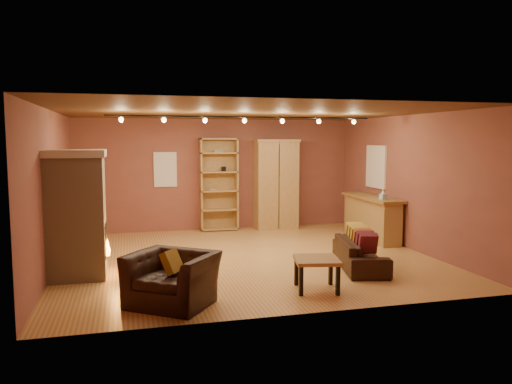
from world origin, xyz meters
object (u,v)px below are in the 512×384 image
object	(u,v)px
bar_counter	(371,217)
coffee_table	(317,263)
armchair	(172,270)
loveseat	(360,248)
bookcase	(218,184)
armoire	(276,184)
fireplace	(77,214)

from	to	relation	value
bar_counter	coffee_table	world-z (taller)	bar_counter
bar_counter	armchair	bearing A→B (deg)	-144.40
bar_counter	loveseat	distance (m)	2.72
loveseat	armchair	world-z (taller)	armchair
bar_counter	loveseat	size ratio (longest dim) A/B	1.14
bookcase	bar_counter	xyz separation A→B (m)	(3.19, -2.08, -0.67)
armoire	loveseat	size ratio (longest dim) A/B	1.26
bar_counter	loveseat	world-z (taller)	bar_counter
fireplace	bar_counter	world-z (taller)	fireplace
bookcase	loveseat	world-z (taller)	bookcase
bookcase	loveseat	distance (m)	4.80
bar_counter	armchair	distance (m)	5.97
loveseat	bar_counter	bearing A→B (deg)	-18.30
fireplace	coffee_table	xyz separation A→B (m)	(3.57, -1.71, -0.64)
fireplace	bar_counter	xyz separation A→B (m)	(6.24, 1.65, -0.55)
armoire	armchair	size ratio (longest dim) A/B	1.73
fireplace	bookcase	world-z (taller)	bookcase
loveseat	armchair	xyz separation A→B (m)	(-3.43, -1.16, 0.12)
armoire	fireplace	bearing A→B (deg)	-141.76
fireplace	armoire	world-z (taller)	armoire
bookcase	bar_counter	distance (m)	3.87
armchair	coffee_table	bearing A→B (deg)	38.78
armoire	armchair	xyz separation A→B (m)	(-3.13, -5.39, -0.66)
armchair	bar_counter	bearing A→B (deg)	71.40
coffee_table	loveseat	bearing A→B (deg)	40.12
bar_counter	armchair	xyz separation A→B (m)	(-4.86, -3.48, -0.02)
bookcase	coffee_table	bearing A→B (deg)	-84.57
loveseat	armchair	distance (m)	3.62
bookcase	coffee_table	world-z (taller)	bookcase
loveseat	armoire	bearing A→B (deg)	17.40
armchair	loveseat	bearing A→B (deg)	54.53
bookcase	bar_counter	bearing A→B (deg)	-33.05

